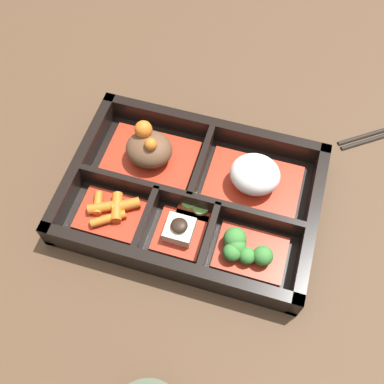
# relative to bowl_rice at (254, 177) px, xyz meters

# --- Properties ---
(ground_plane) EXTENTS (3.00, 3.00, 0.00)m
(ground_plane) POSITION_rel_bowl_rice_xyz_m (-0.07, -0.04, -0.03)
(ground_plane) COLOR #4C3523
(bento_base) EXTENTS (0.32, 0.22, 0.01)m
(bento_base) POSITION_rel_bowl_rice_xyz_m (-0.07, -0.04, -0.03)
(bento_base) COLOR black
(bento_base) RESTS_ON ground_plane
(bento_rim) EXTENTS (0.32, 0.22, 0.04)m
(bento_rim) POSITION_rel_bowl_rice_xyz_m (-0.07, -0.04, -0.01)
(bento_rim) COLOR black
(bento_rim) RESTS_ON ground_plane
(bowl_stew) EXTENTS (0.12, 0.09, 0.06)m
(bowl_stew) POSITION_rel_bowl_rice_xyz_m (-0.14, 0.00, -0.00)
(bowl_stew) COLOR #B22D19
(bowl_stew) RESTS_ON bento_base
(bowl_rice) EXTENTS (0.12, 0.09, 0.05)m
(bowl_rice) POSITION_rel_bowl_rice_xyz_m (0.00, 0.00, 0.00)
(bowl_rice) COLOR #B22D19
(bowl_rice) RESTS_ON bento_base
(bowl_carrots) EXTENTS (0.08, 0.06, 0.02)m
(bowl_carrots) POSITION_rel_bowl_rice_xyz_m (-0.16, -0.09, -0.01)
(bowl_carrots) COLOR #B22D19
(bowl_carrots) RESTS_ON bento_base
(bowl_tofu) EXTENTS (0.06, 0.06, 0.03)m
(bowl_tofu) POSITION_rel_bowl_rice_xyz_m (-0.07, -0.10, -0.01)
(bowl_tofu) COLOR #B22D19
(bowl_tofu) RESTS_ON bento_base
(bowl_greens) EXTENTS (0.09, 0.06, 0.03)m
(bowl_greens) POSITION_rel_bowl_rice_xyz_m (0.01, -0.10, -0.01)
(bowl_greens) COLOR #B22D19
(bowl_greens) RESTS_ON bento_base
(bowl_pickles) EXTENTS (0.04, 0.04, 0.01)m
(bowl_pickles) POSITION_rel_bowl_rice_xyz_m (-0.06, -0.05, -0.02)
(bowl_pickles) COLOR #B22D19
(bowl_pickles) RESTS_ON bento_base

